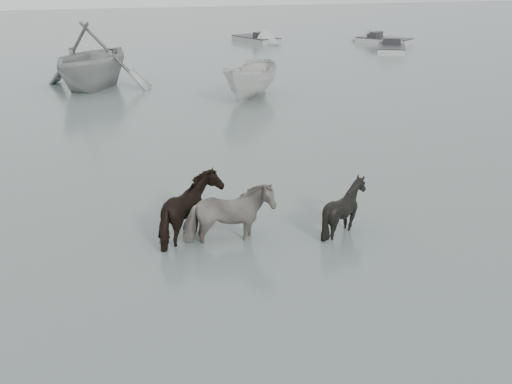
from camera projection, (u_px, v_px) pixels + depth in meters
ground at (295, 283)px, 11.53m from camera, size 140.00×140.00×0.00m
pony_pinto at (228, 207)px, 12.91m from camera, size 1.87×0.92×1.54m
pony_dark at (192, 202)px, 13.15m from camera, size 1.64×1.80×1.55m
pony_black at (345, 202)px, 13.48m from camera, size 1.36×1.24×1.34m
rowboat_trail at (92, 53)px, 28.35m from camera, size 7.31×7.59×3.08m
boat_small at (251, 79)px, 26.50m from camera, size 3.74×4.38×1.63m
skiff_port at (392, 46)px, 40.07m from camera, size 3.88×5.46×0.75m
skiff_mid at (256, 37)px, 44.66m from camera, size 3.29×5.32×0.75m
skiff_star at (384, 38)px, 44.00m from camera, size 4.38×4.91×0.75m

